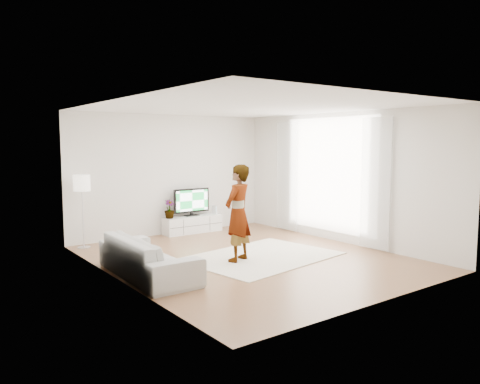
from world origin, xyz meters
TOP-DOWN VIEW (x-y plane):
  - floor at (0.00, 0.00)m, footprint 6.00×6.00m
  - ceiling at (0.00, 0.00)m, footprint 6.00×6.00m
  - wall_left at (-2.50, 0.00)m, footprint 0.02×6.00m
  - wall_right at (2.50, 0.00)m, footprint 0.02×6.00m
  - wall_back at (0.00, 3.00)m, footprint 5.00×0.02m
  - wall_front at (0.00, -3.00)m, footprint 5.00×0.02m
  - window at (2.48, 0.30)m, footprint 0.01×2.60m
  - curtain_near at (2.40, -1.00)m, footprint 0.04×0.70m
  - curtain_far at (2.40, 1.60)m, footprint 0.04×0.70m
  - media_console at (0.43, 2.76)m, footprint 1.45×0.41m
  - television at (0.43, 2.79)m, footprint 0.94×0.18m
  - game_console at (1.06, 2.76)m, footprint 0.08×0.15m
  - potted_plant at (-0.19, 2.77)m, footprint 0.25×0.25m
  - rug at (0.25, -0.08)m, footprint 3.04×2.40m
  - player at (-0.30, -0.09)m, footprint 0.75×0.64m
  - sofa at (-2.02, 0.02)m, footprint 0.91×2.23m
  - floor_lamp at (-2.20, 2.69)m, footprint 0.33×0.33m

SIDE VIEW (x-z plane):
  - floor at x=0.00m, z-range 0.00..0.00m
  - rug at x=0.25m, z-range 0.00..0.01m
  - media_console at x=0.43m, z-range 0.00..0.41m
  - sofa at x=-2.02m, z-range 0.00..0.65m
  - game_console at x=1.06m, z-range 0.41..0.60m
  - potted_plant at x=-0.19m, z-range 0.41..0.83m
  - television at x=0.43m, z-range 0.44..1.09m
  - player at x=-0.30m, z-range 0.01..1.76m
  - floor_lamp at x=-2.20m, z-range 0.52..2.02m
  - curtain_near at x=2.40m, z-range 0.05..2.65m
  - curtain_far at x=2.40m, z-range 0.05..2.65m
  - wall_left at x=-2.50m, z-range 0.00..2.80m
  - wall_right at x=2.50m, z-range 0.00..2.80m
  - wall_back at x=0.00m, z-range 0.00..2.80m
  - wall_front at x=0.00m, z-range 0.00..2.80m
  - window at x=2.48m, z-range 0.20..2.70m
  - ceiling at x=0.00m, z-range 2.80..2.80m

